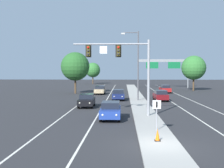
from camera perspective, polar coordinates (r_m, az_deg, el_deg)
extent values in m
plane|color=#28282B|center=(17.37, 9.52, -12.10)|extent=(260.00, 260.00, 0.00)
cube|color=#9E9B93|center=(35.00, 5.80, -4.51)|extent=(2.40, 110.00, 0.15)
cube|color=silver|center=(41.98, -1.22, -3.41)|extent=(0.14, 100.00, 0.01)
cube|color=silver|center=(42.46, 11.57, -3.40)|extent=(0.14, 100.00, 0.01)
cube|color=silver|center=(42.31, -5.69, -3.38)|extent=(0.14, 100.00, 0.01)
cube|color=silver|center=(43.11, 15.91, -3.35)|extent=(0.14, 100.00, 0.01)
cylinder|color=gray|center=(27.58, 7.23, 1.23)|extent=(0.24, 0.24, 7.20)
cylinder|color=gray|center=(27.62, -0.22, 7.90)|extent=(7.15, 0.16, 0.16)
cube|color=black|center=(27.58, 1.28, 6.55)|extent=(0.56, 0.06, 1.20)
cube|color=#38330F|center=(27.54, 1.28, 6.56)|extent=(0.32, 0.32, 1.00)
sphere|color=red|center=(27.40, 1.27, 7.25)|extent=(0.22, 0.22, 0.22)
sphere|color=#282828|center=(27.37, 1.27, 6.58)|extent=(0.22, 0.22, 0.22)
sphere|color=#282828|center=(27.35, 1.27, 5.91)|extent=(0.22, 0.22, 0.22)
cube|color=black|center=(27.78, -4.67, 6.51)|extent=(0.56, 0.06, 1.20)
cube|color=#38330F|center=(27.74, -4.68, 6.52)|extent=(0.32, 0.32, 1.00)
sphere|color=red|center=(27.60, -4.72, 7.21)|extent=(0.22, 0.22, 0.22)
sphere|color=#282828|center=(27.57, -4.72, 6.54)|extent=(0.22, 0.22, 0.22)
sphere|color=#282828|center=(27.55, -4.72, 5.88)|extent=(0.22, 0.22, 0.22)
cube|color=white|center=(27.59, -1.71, 6.76)|extent=(0.70, 0.04, 0.70)
cylinder|color=gray|center=(21.02, 8.81, -6.05)|extent=(0.08, 0.08, 2.20)
cube|color=white|center=(20.89, 8.83, -4.03)|extent=(0.60, 0.03, 0.60)
cube|color=black|center=(20.87, 8.84, -4.03)|extent=(0.12, 0.01, 0.44)
cylinder|color=#4C4C51|center=(42.16, 5.18, 3.61)|extent=(0.20, 0.20, 10.00)
cylinder|color=#4C4C51|center=(42.48, 3.70, 10.10)|extent=(2.20, 0.12, 0.12)
cube|color=#B7B7B2|center=(42.44, 2.19, 9.91)|extent=(0.56, 0.28, 0.20)
cube|color=navy|center=(26.35, -0.27, -5.54)|extent=(1.81, 4.41, 0.70)
cube|color=black|center=(26.49, -0.25, -4.12)|extent=(1.59, 2.38, 0.56)
sphere|color=#EAE5C6|center=(24.17, 0.88, -6.16)|extent=(0.18, 0.18, 0.18)
sphere|color=#EAE5C6|center=(24.22, -1.86, -6.14)|extent=(0.18, 0.18, 0.18)
cylinder|color=black|center=(24.90, 1.43, -6.83)|extent=(0.22, 0.64, 0.64)
cylinder|color=black|center=(24.97, -2.26, -6.80)|extent=(0.22, 0.64, 0.64)
cylinder|color=black|center=(27.86, 1.51, -5.82)|extent=(0.22, 0.64, 0.64)
cylinder|color=black|center=(27.93, -1.79, -5.80)|extent=(0.22, 0.64, 0.64)
cube|color=black|center=(35.37, -5.03, -3.46)|extent=(1.91, 4.44, 0.70)
cube|color=black|center=(35.53, -5.00, -2.42)|extent=(1.64, 2.41, 0.56)
sphere|color=#EAE5C6|center=(33.15, -4.43, -3.78)|extent=(0.18, 0.18, 0.18)
sphere|color=#EAE5C6|center=(33.28, -6.41, -3.77)|extent=(0.18, 0.18, 0.18)
cylinder|color=black|center=(33.85, -3.94, -4.33)|extent=(0.24, 0.65, 0.64)
cylinder|color=black|center=(34.02, -6.63, -4.31)|extent=(0.24, 0.65, 0.64)
cylinder|color=black|center=(36.82, -3.54, -3.77)|extent=(0.24, 0.65, 0.64)
cylinder|color=black|center=(36.98, -6.02, -3.75)|extent=(0.24, 0.65, 0.64)
cube|color=#141E4C|center=(43.63, 1.25, -2.31)|extent=(1.84, 4.42, 0.70)
cube|color=black|center=(43.80, 1.26, -1.46)|extent=(1.61, 2.39, 0.56)
sphere|color=#EAE5C6|center=(41.46, 2.03, -2.50)|extent=(0.18, 0.18, 0.18)
sphere|color=#EAE5C6|center=(41.47, 0.43, -2.49)|extent=(0.18, 0.18, 0.18)
cylinder|color=black|center=(42.17, 2.32, -2.96)|extent=(0.23, 0.64, 0.64)
cylinder|color=black|center=(42.19, 0.15, -2.95)|extent=(0.23, 0.64, 0.64)
cylinder|color=black|center=(45.16, 2.29, -2.59)|extent=(0.23, 0.64, 0.64)
cylinder|color=black|center=(45.17, 0.25, -2.58)|extent=(0.23, 0.64, 0.64)
cube|color=tan|center=(54.62, -2.40, -1.32)|extent=(1.89, 4.43, 0.70)
cube|color=black|center=(54.80, -2.38, -0.65)|extent=(1.63, 2.41, 0.56)
sphere|color=#EAE5C6|center=(52.39, -2.01, -1.43)|extent=(0.18, 0.18, 0.18)
sphere|color=#EAE5C6|center=(52.52, -3.26, -1.42)|extent=(0.18, 0.18, 0.18)
cylinder|color=black|center=(53.08, -1.70, -1.81)|extent=(0.23, 0.64, 0.64)
cylinder|color=black|center=(53.24, -3.42, -1.80)|extent=(0.23, 0.64, 0.64)
cylinder|color=black|center=(56.06, -1.43, -1.58)|extent=(0.23, 0.64, 0.64)
cylinder|color=black|center=(56.22, -3.05, -1.57)|extent=(0.23, 0.64, 0.64)
cube|color=#5B0F14|center=(43.10, 9.55, -2.40)|extent=(1.90, 4.44, 0.70)
cube|color=black|center=(42.83, 9.60, -1.59)|extent=(1.64, 2.41, 0.56)
sphere|color=#EAE5C6|center=(45.16, 8.41, -2.10)|extent=(0.18, 0.18, 0.18)
sphere|color=#EAE5C6|center=(45.33, 9.86, -2.10)|extent=(0.18, 0.18, 0.18)
cylinder|color=black|center=(44.50, 8.24, -2.69)|extent=(0.23, 0.64, 0.64)
cylinder|color=black|center=(44.73, 10.27, -2.68)|extent=(0.23, 0.64, 0.64)
cylinder|color=black|center=(41.54, 8.76, -3.07)|extent=(0.23, 0.64, 0.64)
cylinder|color=black|center=(41.78, 10.94, -3.05)|extent=(0.23, 0.64, 0.64)
cube|color=maroon|center=(58.92, 10.41, -1.07)|extent=(1.93, 4.45, 0.70)
cube|color=black|center=(58.67, 10.46, -0.47)|extent=(1.65, 2.42, 0.56)
sphere|color=#EAE5C6|center=(60.98, 9.53, -0.90)|extent=(0.18, 0.18, 0.18)
sphere|color=#EAE5C6|center=(61.16, 10.60, -0.90)|extent=(0.18, 0.18, 0.18)
cylinder|color=black|center=(60.30, 9.42, -1.32)|extent=(0.24, 0.65, 0.64)
cylinder|color=black|center=(60.56, 10.92, -1.31)|extent=(0.24, 0.65, 0.64)
cylinder|color=black|center=(57.34, 9.88, -1.52)|extent=(0.24, 0.65, 0.64)
cylinder|color=black|center=(57.62, 11.45, -1.51)|extent=(0.24, 0.65, 0.64)
cube|color=black|center=(18.06, 8.97, -10.97)|extent=(0.36, 0.36, 0.04)
cone|color=orange|center=(17.98, 8.98, -9.82)|extent=(0.28, 0.28, 0.70)
cylinder|color=gray|center=(76.17, 5.18, 2.10)|extent=(0.28, 0.28, 7.50)
cylinder|color=gray|center=(77.91, 14.78, 2.03)|extent=(0.28, 0.28, 7.50)
cube|color=gray|center=(76.82, 10.06, 4.57)|extent=(13.00, 0.36, 0.70)
cube|color=#0F6033|center=(76.25, 7.94, 3.70)|extent=(3.20, 0.08, 1.70)
cube|color=#0F6033|center=(77.02, 12.18, 3.65)|extent=(3.20, 0.08, 1.70)
cylinder|color=#4C3823|center=(56.79, -7.25, -0.33)|extent=(0.36, 0.36, 3.05)
sphere|color=#235623|center=(56.73, -7.27, 3.46)|extent=(5.57, 5.57, 5.57)
cylinder|color=#4C3823|center=(98.12, -3.79, 0.82)|extent=(0.36, 0.36, 2.72)
sphere|color=#2D6B2D|center=(98.08, -3.80, 2.77)|extent=(4.97, 4.97, 4.97)
cylinder|color=#4C3823|center=(67.07, 15.79, 0.00)|extent=(0.36, 0.36, 2.96)
sphere|color=#2D6B2D|center=(67.01, 15.82, 3.12)|extent=(5.41, 5.41, 5.41)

